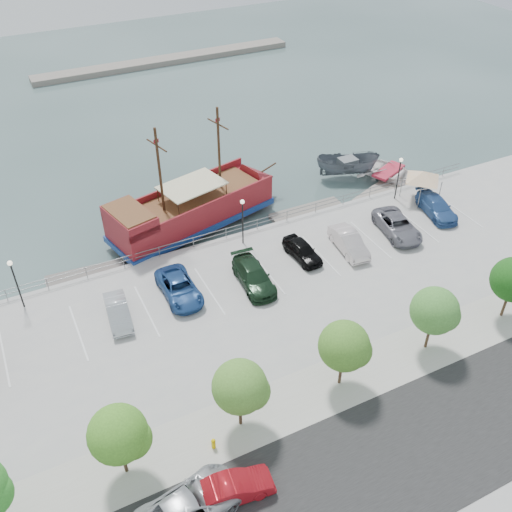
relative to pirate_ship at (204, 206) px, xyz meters
name	(u,v)px	position (x,y,z in m)	size (l,w,h in m)	color
ground	(279,297)	(1.27, -12.15, -1.87)	(160.00, 160.00, 0.00)	#364946
street	(411,450)	(1.27, -28.15, -0.86)	(100.00, 8.00, 0.04)	black
sidewalk	(352,377)	(1.27, -22.15, -0.86)	(100.00, 4.00, 0.05)	#ADA99D
seawall_railing	(237,230)	(1.27, -4.35, -0.35)	(50.00, 0.06, 1.00)	slate
far_shore	(166,60)	(11.27, 42.85, -1.47)	(40.00, 3.00, 0.80)	gray
pirate_ship	(204,206)	(0.00, 0.00, 0.00)	(18.06, 8.84, 11.18)	maroon
patrol_boat	(347,167)	(16.35, 1.11, -0.64)	(2.40, 6.39, 2.47)	#545A63
speedboat	(388,174)	(19.92, -1.18, -1.17)	(4.84, 6.78, 1.40)	white
dock_west	(86,275)	(-11.68, -2.95, -1.69)	(6.30, 1.80, 0.36)	#69625D
dock_mid	(307,212)	(9.26, -2.95, -1.67)	(7.19, 2.05, 0.41)	gray
dock_east	(380,191)	(17.67, -2.95, -1.67)	(7.02, 2.01, 0.40)	gray
canopy_tent	(424,171)	(19.30, -6.70, 2.07)	(4.19, 4.19, 3.38)	slate
street_van	(190,506)	(-11.45, -26.05, -0.04)	(2.75, 5.97, 1.66)	#A1A5AA
street_sedan	(233,488)	(-9.02, -26.13, -0.15)	(1.53, 4.39, 1.45)	#AF131C
fire_hydrant	(213,443)	(-8.82, -22.95, -0.45)	(0.27, 0.27, 0.77)	#EDC400
lamp_post_left	(14,276)	(-16.73, -5.65, 2.07)	(0.36, 0.36, 4.28)	black
lamp_post_mid	(243,214)	(1.27, -5.65, 2.07)	(0.36, 0.36, 4.28)	black
lamp_post_right	(399,171)	(17.27, -5.65, 2.07)	(0.36, 0.36, 4.28)	black
tree_b	(121,435)	(-13.58, -22.22, 2.42)	(3.30, 3.20, 5.00)	#473321
tree_c	(243,388)	(-6.58, -22.22, 2.42)	(3.30, 3.20, 5.00)	#473321
tree_d	(347,347)	(0.42, -22.22, 2.42)	(3.30, 3.20, 5.00)	#473321
tree_e	(437,312)	(7.42, -22.22, 2.42)	(3.30, 3.20, 5.00)	#473321
parked_car_b	(118,312)	(-10.78, -10.16, -0.16)	(1.51, 4.33, 1.43)	#ADB2B7
parked_car_c	(179,288)	(-5.93, -9.64, -0.13)	(2.47, 5.35, 1.49)	navy
parked_car_d	(254,276)	(-0.32, -10.94, -0.09)	(2.19, 5.39, 1.56)	black
parked_car_e	(302,250)	(4.74, -9.68, -0.15)	(1.70, 4.23, 1.44)	black
parked_car_f	(349,242)	(8.73, -10.51, -0.08)	(1.68, 4.82, 1.59)	silver
parked_car_g	(397,226)	(13.85, -10.34, -0.10)	(2.58, 5.58, 1.55)	slate
parked_car_h	(437,207)	(18.94, -9.47, -0.11)	(2.12, 5.22, 1.51)	#2E5490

